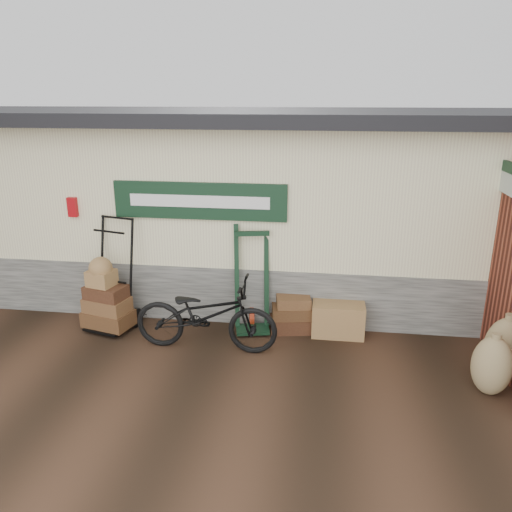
{
  "coord_description": "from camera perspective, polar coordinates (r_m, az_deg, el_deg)",
  "views": [
    {
      "loc": [
        1.54,
        -6.08,
        3.44
      ],
      "look_at": [
        0.55,
        0.9,
        1.16
      ],
      "focal_mm": 35.0,
      "sensor_mm": 36.0,
      "label": 1
    }
  ],
  "objects": [
    {
      "name": "station_building",
      "position": [
        9.14,
        -1.88,
        6.4
      ],
      "size": [
        14.4,
        4.1,
        3.2
      ],
      "color": "#4C4C47",
      "rests_on": "ground"
    },
    {
      "name": "ground",
      "position": [
        7.15,
        -5.5,
        -10.89
      ],
      "size": [
        80.0,
        80.0,
        0.0
      ],
      "primitive_type": "plane",
      "color": "black",
      "rests_on": "ground"
    },
    {
      "name": "burlap_sack_left",
      "position": [
        7.06,
        26.6,
        -9.47
      ],
      "size": [
        0.56,
        0.48,
        0.83
      ],
      "primitive_type": "ellipsoid",
      "rotation": [
        0.0,
        0.0,
        -0.1
      ],
      "color": "olive",
      "rests_on": "ground"
    },
    {
      "name": "bicycle",
      "position": [
        6.99,
        -5.78,
        -6.25
      ],
      "size": [
        0.73,
        2.03,
        1.17
      ],
      "primitive_type": "imported",
      "rotation": [
        0.0,
        0.0,
        1.56
      ],
      "color": "black",
      "rests_on": "ground"
    },
    {
      "name": "porter_trolley",
      "position": [
        7.88,
        -16.06,
        -1.87
      ],
      "size": [
        1.0,
        0.84,
        1.73
      ],
      "primitive_type": null,
      "rotation": [
        0.0,
        0.0,
        -0.25
      ],
      "color": "black",
      "rests_on": "ground"
    },
    {
      "name": "wicker_hamper",
      "position": [
        7.64,
        9.35,
        -7.01
      ],
      "size": [
        0.77,
        0.5,
        0.5
      ],
      "primitive_type": "cube",
      "rotation": [
        0.0,
        0.0,
        0.0
      ],
      "color": "olive",
      "rests_on": "ground"
    },
    {
      "name": "burlap_sack_right",
      "position": [
        6.68,
        25.35,
        -11.27
      ],
      "size": [
        0.59,
        0.55,
        0.75
      ],
      "primitive_type": "ellipsoid",
      "rotation": [
        0.0,
        0.0,
        -0.43
      ],
      "color": "olive",
      "rests_on": "ground"
    },
    {
      "name": "green_barrow",
      "position": [
        7.49,
        -0.48,
        -2.64
      ],
      "size": [
        0.67,
        0.6,
        1.62
      ],
      "primitive_type": null,
      "rotation": [
        0.0,
        0.0,
        0.21
      ],
      "color": "black",
      "rests_on": "ground"
    },
    {
      "name": "suitcase_stack",
      "position": [
        7.63,
        4.07,
        -6.58
      ],
      "size": [
        0.69,
        0.49,
        0.56
      ],
      "primitive_type": null,
      "rotation": [
        0.0,
        0.0,
        0.17
      ],
      "color": "#391E12",
      "rests_on": "ground"
    }
  ]
}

